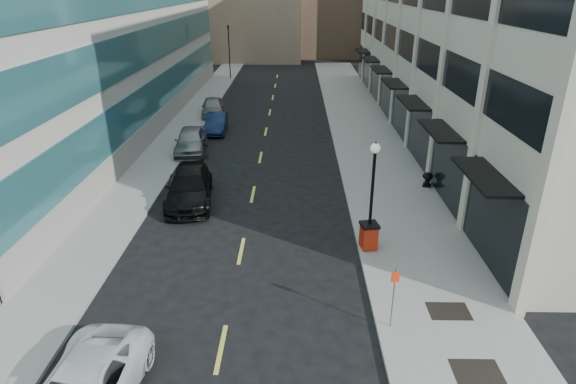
{
  "coord_description": "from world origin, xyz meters",
  "views": [
    {
      "loc": [
        2.29,
        -9.79,
        10.5
      ],
      "look_at": [
        1.99,
        9.01,
        2.32
      ],
      "focal_mm": 30.0,
      "sensor_mm": 36.0,
      "label": 1
    }
  ],
  "objects_px": {
    "traffic_signal": "(228,29)",
    "car_blue_sedan": "(216,123)",
    "car_black_pickup": "(189,187)",
    "urn_planter": "(428,178)",
    "lamppost": "(372,187)",
    "sign_post": "(394,289)",
    "car_silver_sedan": "(191,140)",
    "trash_bin": "(369,235)",
    "car_grey_sedan": "(213,107)"
  },
  "relations": [
    {
      "from": "traffic_signal",
      "to": "car_blue_sedan",
      "type": "distance_m",
      "value": 22.73
    },
    {
      "from": "car_black_pickup",
      "to": "urn_planter",
      "type": "bearing_deg",
      "value": 0.8
    },
    {
      "from": "traffic_signal",
      "to": "car_black_pickup",
      "type": "bearing_deg",
      "value": -86.24
    },
    {
      "from": "car_black_pickup",
      "to": "lamppost",
      "type": "height_order",
      "value": "lamppost"
    },
    {
      "from": "lamppost",
      "to": "sign_post",
      "type": "bearing_deg",
      "value": -89.55
    },
    {
      "from": "lamppost",
      "to": "sign_post",
      "type": "relative_size",
      "value": 2.13
    },
    {
      "from": "car_silver_sedan",
      "to": "car_blue_sedan",
      "type": "relative_size",
      "value": 1.15
    },
    {
      "from": "car_black_pickup",
      "to": "trash_bin",
      "type": "xyz_separation_m",
      "value": [
        8.6,
        -4.95,
        -0.03
      ]
    },
    {
      "from": "trash_bin",
      "to": "car_blue_sedan",
      "type": "bearing_deg",
      "value": 106.71
    },
    {
      "from": "car_black_pickup",
      "to": "car_blue_sedan",
      "type": "distance_m",
      "value": 12.89
    },
    {
      "from": "trash_bin",
      "to": "lamppost",
      "type": "height_order",
      "value": "lamppost"
    },
    {
      "from": "trash_bin",
      "to": "urn_planter",
      "type": "height_order",
      "value": "trash_bin"
    },
    {
      "from": "car_black_pickup",
      "to": "car_grey_sedan",
      "type": "distance_m",
      "value": 17.71
    },
    {
      "from": "trash_bin",
      "to": "urn_planter",
      "type": "relative_size",
      "value": 1.46
    },
    {
      "from": "car_silver_sedan",
      "to": "trash_bin",
      "type": "height_order",
      "value": "car_silver_sedan"
    },
    {
      "from": "car_black_pickup",
      "to": "lamppost",
      "type": "relative_size",
      "value": 1.17
    },
    {
      "from": "car_grey_sedan",
      "to": "car_silver_sedan",
      "type": "bearing_deg",
      "value": -97.5
    },
    {
      "from": "car_blue_sedan",
      "to": "sign_post",
      "type": "bearing_deg",
      "value": -70.84
    },
    {
      "from": "trash_bin",
      "to": "lamppost",
      "type": "xyz_separation_m",
      "value": [
        0.01,
        0.03,
        2.16
      ]
    },
    {
      "from": "traffic_signal",
      "to": "trash_bin",
      "type": "xyz_separation_m",
      "value": [
        10.9,
        -39.93,
        -4.94
      ]
    },
    {
      "from": "car_black_pickup",
      "to": "sign_post",
      "type": "xyz_separation_m",
      "value": [
        8.65,
        -10.03,
        0.79
      ]
    },
    {
      "from": "urn_planter",
      "to": "trash_bin",
      "type": "bearing_deg",
      "value": -121.48
    },
    {
      "from": "car_blue_sedan",
      "to": "car_grey_sedan",
      "type": "xyz_separation_m",
      "value": [
        -1.03,
        4.76,
        0.08
      ]
    },
    {
      "from": "car_black_pickup",
      "to": "car_grey_sedan",
      "type": "xyz_separation_m",
      "value": [
        -1.6,
        17.64,
        -0.03
      ]
    },
    {
      "from": "urn_planter",
      "to": "traffic_signal",
      "type": "bearing_deg",
      "value": 114.54
    },
    {
      "from": "urn_planter",
      "to": "lamppost",
      "type": "bearing_deg",
      "value": -121.53
    },
    {
      "from": "sign_post",
      "to": "urn_planter",
      "type": "bearing_deg",
      "value": 60.44
    },
    {
      "from": "car_silver_sedan",
      "to": "lamppost",
      "type": "relative_size",
      "value": 1.02
    },
    {
      "from": "car_silver_sedan",
      "to": "lamppost",
      "type": "bearing_deg",
      "value": -57.65
    },
    {
      "from": "traffic_signal",
      "to": "car_silver_sedan",
      "type": "distance_m",
      "value": 27.45
    },
    {
      "from": "car_silver_sedan",
      "to": "car_grey_sedan",
      "type": "bearing_deg",
      "value": 84.62
    },
    {
      "from": "car_grey_sedan",
      "to": "trash_bin",
      "type": "bearing_deg",
      "value": -73.62
    },
    {
      "from": "traffic_signal",
      "to": "urn_planter",
      "type": "height_order",
      "value": "traffic_signal"
    },
    {
      "from": "car_blue_sedan",
      "to": "lamppost",
      "type": "bearing_deg",
      "value": -65.49
    },
    {
      "from": "car_silver_sedan",
      "to": "car_grey_sedan",
      "type": "distance_m",
      "value": 9.66
    },
    {
      "from": "traffic_signal",
      "to": "sign_post",
      "type": "xyz_separation_m",
      "value": [
        10.95,
        -45.01,
        -4.12
      ]
    },
    {
      "from": "traffic_signal",
      "to": "sign_post",
      "type": "bearing_deg",
      "value": -76.33
    },
    {
      "from": "car_grey_sedan",
      "to": "trash_bin",
      "type": "xyz_separation_m",
      "value": [
        10.2,
        -22.59,
        -0.0
      ]
    },
    {
      "from": "car_silver_sedan",
      "to": "urn_planter",
      "type": "distance_m",
      "value": 15.56
    },
    {
      "from": "traffic_signal",
      "to": "lamppost",
      "type": "relative_size",
      "value": 1.47
    },
    {
      "from": "car_grey_sedan",
      "to": "lamppost",
      "type": "distance_m",
      "value": 24.86
    },
    {
      "from": "traffic_signal",
      "to": "urn_planter",
      "type": "distance_m",
      "value": 36.71
    },
    {
      "from": "car_silver_sedan",
      "to": "car_blue_sedan",
      "type": "distance_m",
      "value": 4.99
    },
    {
      "from": "trash_bin",
      "to": "sign_post",
      "type": "distance_m",
      "value": 5.14
    },
    {
      "from": "sign_post",
      "to": "urn_planter",
      "type": "distance_m",
      "value": 12.67
    },
    {
      "from": "car_grey_sedan",
      "to": "lamppost",
      "type": "height_order",
      "value": "lamppost"
    },
    {
      "from": "car_black_pickup",
      "to": "traffic_signal",
      "type": "bearing_deg",
      "value": 86.09
    },
    {
      "from": "car_black_pickup",
      "to": "car_blue_sedan",
      "type": "bearing_deg",
      "value": 84.86
    },
    {
      "from": "car_black_pickup",
      "to": "trash_bin",
      "type": "distance_m",
      "value": 9.92
    },
    {
      "from": "urn_planter",
      "to": "car_grey_sedan",
      "type": "bearing_deg",
      "value": 132.47
    }
  ]
}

